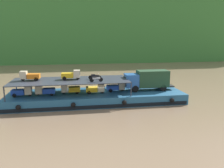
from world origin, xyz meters
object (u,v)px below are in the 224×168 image
(cargo_barge, at_px, (97,97))
(mini_truck_lower_aft, at_px, (45,90))
(mini_truck_lower_fore, at_px, (96,89))
(mini_truck_upper_mid, at_px, (71,75))
(motorcycle_upper_port, at_px, (96,79))
(mini_truck_lower_mid, at_px, (70,89))
(motorcycle_upper_centre, at_px, (95,76))
(mini_truck_lower_bow, at_px, (116,87))
(covered_lorry, at_px, (148,79))
(mini_truck_upper_stern, at_px, (30,76))
(mini_truck_lower_stern, at_px, (22,91))

(cargo_barge, xyz_separation_m, mini_truck_lower_aft, (-7.43, -0.46, 1.44))
(mini_truck_lower_fore, distance_m, mini_truck_upper_mid, 4.16)
(mini_truck_lower_aft, bearing_deg, motorcycle_upper_port, -11.55)
(mini_truck_lower_mid, bearing_deg, motorcycle_upper_centre, 0.19)
(cargo_barge, distance_m, mini_truck_lower_mid, 4.11)
(mini_truck_lower_mid, height_order, mini_truck_lower_bow, same)
(covered_lorry, xyz_separation_m, motorcycle_upper_port, (-8.26, -2.15, 0.74))
(mini_truck_lower_mid, xyz_separation_m, mini_truck_upper_mid, (0.19, 0.51, 2.00))
(mini_truck_lower_fore, relative_size, mini_truck_upper_mid, 1.00)
(mini_truck_lower_aft, height_order, mini_truck_lower_fore, same)
(mini_truck_lower_fore, bearing_deg, covered_lorry, 5.22)
(mini_truck_lower_bow, height_order, motorcycle_upper_centre, motorcycle_upper_centre)
(mini_truck_lower_aft, distance_m, mini_truck_lower_bow, 10.49)
(mini_truck_upper_stern, xyz_separation_m, mini_truck_upper_mid, (5.91, -0.10, 0.00))
(mini_truck_lower_bow, xyz_separation_m, mini_truck_upper_mid, (-6.70, 0.30, 2.00))
(mini_truck_upper_mid, bearing_deg, motorcycle_upper_port, -35.45)
(covered_lorry, distance_m, mini_truck_upper_stern, 17.67)
(cargo_barge, xyz_separation_m, mini_truck_lower_mid, (-3.85, 0.01, 1.44))
(mini_truck_lower_mid, bearing_deg, mini_truck_lower_aft, -172.44)
(mini_truck_lower_aft, bearing_deg, cargo_barge, 3.55)
(mini_truck_lower_stern, distance_m, mini_truck_upper_mid, 7.22)
(mini_truck_lower_bow, distance_m, mini_truck_upper_mid, 7.00)
(motorcycle_upper_port, bearing_deg, mini_truck_lower_fore, 89.14)
(mini_truck_lower_stern, relative_size, motorcycle_upper_port, 1.45)
(mini_truck_lower_aft, bearing_deg, covered_lorry, 2.50)
(motorcycle_upper_centre, bearing_deg, mini_truck_lower_mid, -179.81)
(cargo_barge, height_order, mini_truck_lower_mid, mini_truck_lower_mid)
(mini_truck_lower_mid, height_order, motorcycle_upper_port, motorcycle_upper_port)
(mini_truck_lower_mid, distance_m, mini_truck_upper_mid, 2.07)
(covered_lorry, xyz_separation_m, mini_truck_lower_fore, (-8.24, -0.75, -1.00))
(motorcycle_upper_port, bearing_deg, cargo_barge, 84.13)
(cargo_barge, bearing_deg, mini_truck_lower_aft, -176.45)
(mini_truck_lower_aft, height_order, mini_truck_upper_stern, mini_truck_upper_stern)
(mini_truck_lower_stern, bearing_deg, motorcycle_upper_port, -7.65)
(mini_truck_lower_fore, relative_size, mini_truck_upper_stern, 1.00)
(mini_truck_lower_bow, relative_size, motorcycle_upper_centre, 1.47)
(mini_truck_lower_aft, height_order, mini_truck_lower_bow, same)
(covered_lorry, distance_m, mini_truck_lower_aft, 15.54)
(mini_truck_upper_stern, distance_m, motorcycle_upper_centre, 9.37)
(cargo_barge, xyz_separation_m, mini_truck_upper_mid, (-3.66, 0.53, 3.44))
(covered_lorry, distance_m, mini_truck_lower_bow, 5.12)
(cargo_barge, relative_size, motorcycle_upper_port, 13.75)
(mini_truck_lower_fore, xyz_separation_m, mini_truck_upper_stern, (-9.40, 1.16, 2.00))
(cargo_barge, height_order, motorcycle_upper_centre, motorcycle_upper_centre)
(covered_lorry, bearing_deg, cargo_barge, -178.48)
(mini_truck_upper_stern, distance_m, mini_truck_upper_mid, 5.91)
(mini_truck_lower_stern, height_order, motorcycle_upper_port, motorcycle_upper_port)
(motorcycle_upper_port, bearing_deg, mini_truck_lower_aft, 168.45)
(cargo_barge, distance_m, mini_truck_upper_mid, 5.05)
(motorcycle_upper_centre, bearing_deg, covered_lorry, 1.30)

